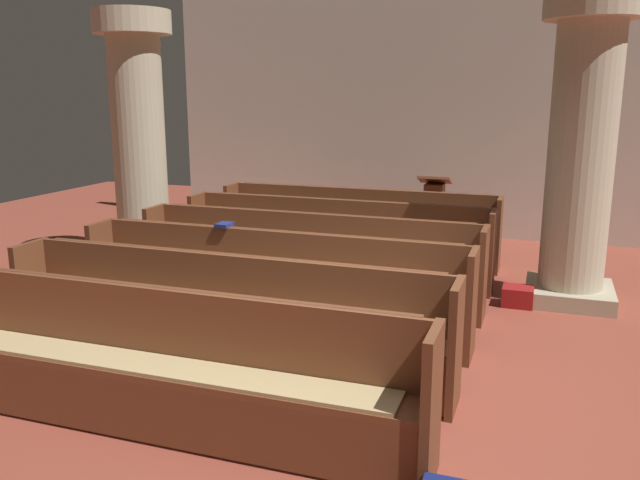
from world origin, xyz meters
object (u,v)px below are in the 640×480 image
pew_row_4 (221,313)px  pillar_far_side (139,135)px  pew_row_1 (335,238)px  lectern (433,217)px  pew_row_0 (357,223)px  pew_row_3 (270,281)px  pew_row_2 (307,256)px  hymn_book (224,225)px  pillar_aisle_side (582,146)px  kneeler_box_red (518,296)px  pew_row_5 (152,359)px

pew_row_4 → pillar_far_side: size_ratio=1.17×
pew_row_1 → lectern: 2.35m
pew_row_0 → pew_row_3: 3.02m
pew_row_2 → hymn_book: hymn_book is taller
pew_row_2 → hymn_book: size_ratio=20.52×
pillar_aisle_side → kneeler_box_red: size_ratio=10.01×
pillar_aisle_side → hymn_book: (-3.35, -1.80, -0.73)m
hymn_book → pillar_far_side: bearing=141.0°
pillar_far_side → pew_row_4: bearing=-47.1°
pew_row_4 → lectern: bearing=80.5°
lectern → pew_row_5: bearing=-98.0°
pew_row_4 → pillar_aisle_side: (2.78, 3.00, 1.21)m
pew_row_1 → kneeler_box_red: size_ratio=11.70×
pillar_far_side → kneeler_box_red: pillar_far_side is taller
lectern → kneeler_box_red: (1.38, -2.55, -0.35)m
pew_row_0 → pew_row_1: same height
pew_row_5 → lectern: lectern is taller
pillar_aisle_side → lectern: bearing=131.0°
lectern → hymn_book: lectern is taller
pew_row_2 → pillar_far_side: bearing=161.3°
pew_row_3 → hymn_book: 0.77m
pew_row_1 → pillar_aisle_side: size_ratio=1.17×
lectern → pew_row_0: bearing=-126.5°
pew_row_5 → pew_row_0: bearing=90.0°
pillar_aisle_side → lectern: 3.18m
pew_row_1 → hymn_book: hymn_book is taller
pew_row_5 → lectern: size_ratio=3.59×
pew_row_0 → pew_row_1: size_ratio=1.00×
pew_row_0 → pew_row_2: 2.01m
pillar_far_side → pew_row_1: bearing=1.7°
pew_row_1 → pew_row_4: (0.00, -3.02, 0.00)m
pew_row_5 → hymn_book: hymn_book is taller
pew_row_3 → pillar_far_side: (-2.73, 1.93, 1.21)m
pew_row_4 → lectern: (0.87, 5.19, -0.07)m
pew_row_4 → pillar_aisle_side: pillar_aisle_side is taller
pew_row_3 → pew_row_4: size_ratio=1.00×
pew_row_1 → pew_row_3: bearing=-90.0°
pew_row_3 → pew_row_5: size_ratio=1.00×
pew_row_2 → pew_row_3: 1.01m
pillar_far_side → hymn_book: bearing=-39.0°
lectern → pew_row_1: bearing=-111.7°
pew_row_3 → kneeler_box_red: pew_row_3 is taller
lectern → kneeler_box_red: 2.92m
pew_row_3 → lectern: bearing=78.3°
pew_row_0 → pew_row_3: same height
pew_row_4 → hymn_book: hymn_book is taller
pillar_aisle_side → kneeler_box_red: pillar_aisle_side is taller
pillar_far_side → hymn_book: (2.15, -1.74, -0.73)m
pew_row_0 → pew_row_4: same height
pew_row_4 → hymn_book: 1.41m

